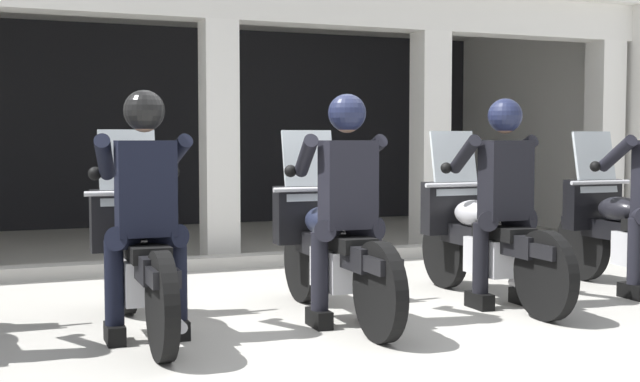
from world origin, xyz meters
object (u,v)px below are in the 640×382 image
Objects in this scene: motorcycle_center at (331,247)px; motorcycle_far_right at (629,232)px; motorcycle_left at (139,256)px; police_officer_left at (145,193)px; motorcycle_right at (482,237)px; police_officer_right at (503,184)px; police_officer_center at (346,189)px.

motorcycle_far_right is (2.71, 0.01, 0.00)m from motorcycle_center.
motorcycle_center is at bearing 168.75° from motorcycle_far_right.
police_officer_left reaches higher than motorcycle_left.
police_officer_right is at bearing -99.53° from motorcycle_right.
motorcycle_center is at bearing -5.21° from motorcycle_left.
motorcycle_left is 1.29× the size of police_officer_center.
motorcycle_left is 1.29× the size of police_officer_left.
motorcycle_left and motorcycle_right have the same top height.
police_officer_left is 0.78× the size of motorcycle_right.
motorcycle_center is (1.36, 0.23, -0.44)m from police_officer_left.
police_officer_center reaches higher than motorcycle_left.
motorcycle_left is 1.00× the size of motorcycle_far_right.
motorcycle_far_right is (4.07, 0.24, -0.44)m from police_officer_left.
motorcycle_center is at bearing 76.43° from police_officer_center.
police_officer_left reaches higher than motorcycle_center.
motorcycle_far_right is at bearing -2.60° from police_officer_right.
police_officer_left is (-0.00, -0.28, 0.44)m from motorcycle_left.
police_officer_right is at bearing -19.46° from motorcycle_center.
motorcycle_far_right is (1.36, 0.16, -0.44)m from police_officer_right.
motorcycle_right is at bearing -1.17° from motorcycle_left.
police_officer_right is (2.71, 0.08, 0.00)m from police_officer_left.
police_officer_center reaches higher than motorcycle_far_right.
motorcycle_right is 1.29× the size of police_officer_right.
motorcycle_left is 1.36m from motorcycle_center.
motorcycle_left is 4.07m from motorcycle_far_right.
motorcycle_left is at bearing 166.51° from police_officer_right.
police_officer_center is at bearing -5.21° from police_officer_left.
police_officer_left is at bearing 171.89° from motorcycle_far_right.
motorcycle_left is 1.29× the size of police_officer_right.
police_officer_left is 2.77m from motorcycle_right.
police_officer_left reaches higher than motorcycle_far_right.
police_officer_right is (2.71, -0.20, 0.44)m from motorcycle_left.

